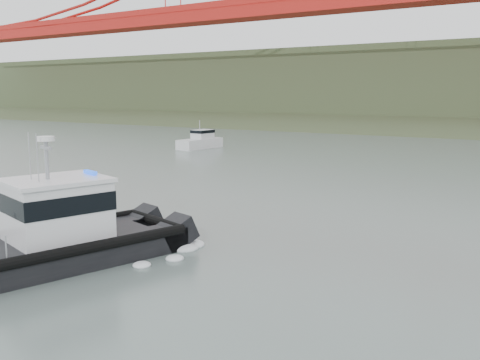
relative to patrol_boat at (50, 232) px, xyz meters
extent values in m
plane|color=#576761|center=(2.81, 1.47, -1.35)|extent=(400.00, 400.00, 0.00)
cube|color=black|center=(-1.36, 0.21, -0.93)|extent=(4.24, 11.04, 1.21)
cube|color=black|center=(1.27, -0.52, -0.93)|extent=(4.24, 11.04, 1.21)
cube|color=black|center=(-0.18, -0.64, -0.44)|extent=(6.46, 10.32, 0.25)
cube|color=silver|center=(0.09, 0.33, 0.84)|extent=(3.89, 4.31, 2.32)
cube|color=black|center=(0.09, 0.33, 1.26)|extent=(3.96, 4.38, 0.76)
cube|color=silver|center=(0.09, 0.33, 2.08)|extent=(4.14, 4.56, 0.16)
cylinder|color=#999BA1|center=(0.01, 0.04, 2.91)|extent=(0.16, 0.16, 1.82)
cylinder|color=white|center=(0.01, 0.04, 3.77)|extent=(0.71, 0.71, 0.18)
cube|color=silver|center=(-23.06, 40.30, -0.79)|extent=(2.53, 6.77, 1.33)
cube|color=silver|center=(-23.03, 40.86, 0.32)|extent=(1.90, 2.75, 1.33)
cube|color=black|center=(-23.03, 40.86, 0.76)|extent=(1.96, 2.81, 0.39)
cylinder|color=#999BA1|center=(-23.06, 40.30, 1.54)|extent=(0.09, 0.09, 1.33)
camera|label=1|loc=(17.81, -13.35, 5.52)|focal=40.00mm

